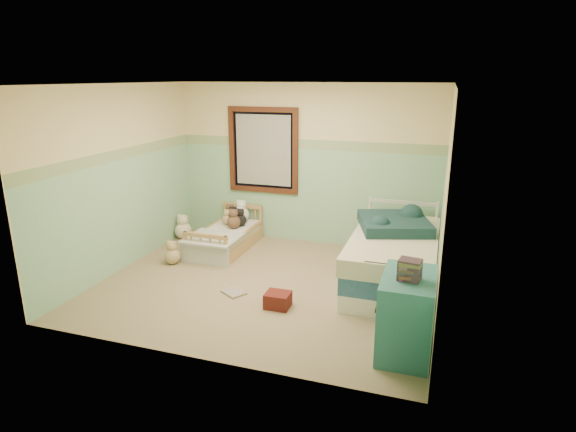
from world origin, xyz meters
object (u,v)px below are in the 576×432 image
(toddler_bed_frame, at_px, (226,243))
(floor_book, at_px, (234,292))
(plush_floor_tan, at_px, (172,256))
(red_pillow, at_px, (278,300))
(dresser, at_px, (407,315))
(twin_bed_frame, at_px, (392,276))
(plush_floor_cream, at_px, (183,231))

(toddler_bed_frame, bearing_deg, floor_book, -61.49)
(plush_floor_tan, xyz_separation_m, red_pillow, (1.88, -0.80, -0.03))
(dresser, relative_size, red_pillow, 2.79)
(toddler_bed_frame, xyz_separation_m, red_pillow, (1.42, -1.61, -0.00))
(toddler_bed_frame, bearing_deg, twin_bed_frame, -11.78)
(toddler_bed_frame, bearing_deg, plush_floor_tan, -119.26)
(red_pillow, distance_m, floor_book, 0.67)
(plush_floor_tan, relative_size, twin_bed_frame, 0.12)
(twin_bed_frame, xyz_separation_m, dresser, (0.29, -1.56, 0.28))
(floor_book, bearing_deg, twin_bed_frame, 57.42)
(toddler_bed_frame, distance_m, plush_floor_cream, 0.90)
(toddler_bed_frame, relative_size, floor_book, 5.02)
(plush_floor_cream, xyz_separation_m, twin_bed_frame, (3.48, -0.75, -0.03))
(toddler_bed_frame, distance_m, plush_floor_tan, 0.94)
(plush_floor_tan, bearing_deg, toddler_bed_frame, 60.74)
(toddler_bed_frame, xyz_separation_m, twin_bed_frame, (2.61, -0.54, 0.02))
(twin_bed_frame, height_order, floor_book, twin_bed_frame)
(dresser, bearing_deg, red_pillow, 161.69)
(dresser, height_order, red_pillow, dresser)
(toddler_bed_frame, height_order, floor_book, toddler_bed_frame)
(plush_floor_cream, distance_m, floor_book, 2.34)
(dresser, xyz_separation_m, floor_book, (-2.12, 0.66, -0.38))
(toddler_bed_frame, bearing_deg, red_pillow, -48.58)
(toddler_bed_frame, bearing_deg, dresser, -35.89)
(floor_book, bearing_deg, plush_floor_cream, 166.44)
(twin_bed_frame, xyz_separation_m, red_pillow, (-1.19, -1.07, -0.02))
(twin_bed_frame, relative_size, red_pillow, 7.11)
(toddler_bed_frame, height_order, dresser, dresser)
(plush_floor_tan, relative_size, floor_book, 0.84)
(plush_floor_cream, height_order, plush_floor_tan, plush_floor_cream)
(plush_floor_cream, relative_size, plush_floor_tan, 1.19)
(plush_floor_cream, distance_m, twin_bed_frame, 3.56)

